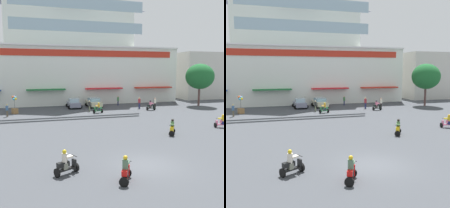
# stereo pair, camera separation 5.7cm
# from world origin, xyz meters

# --- Properties ---
(ground_plane) EXTENTS (128.00, 128.00, 0.00)m
(ground_plane) POSITION_xyz_m (0.00, 13.00, 0.00)
(ground_plane) COLOR #42464B
(colonial_building) EXTENTS (39.21, 19.30, 20.87)m
(colonial_building) POSITION_xyz_m (0.00, 37.04, 8.81)
(colonial_building) COLOR white
(colonial_building) RESTS_ON ground
(flank_building_right) EXTENTS (10.75, 9.04, 9.80)m
(flank_building_right) POSITION_xyz_m (28.28, 35.20, 4.90)
(flank_building_right) COLOR beige
(flank_building_right) RESTS_ON ground
(plaza_tree_1) EXTENTS (4.59, 5.04, 7.17)m
(plaza_tree_1) POSITION_xyz_m (20.16, 23.33, 5.01)
(plaza_tree_1) COLOR brown
(plaza_tree_1) RESTS_ON ground
(parked_car_0) EXTENTS (2.34, 3.86, 1.57)m
(parked_car_0) POSITION_xyz_m (-0.81, 26.86, 0.78)
(parked_car_0) COLOR gray
(parked_car_0) RESTS_ON ground
(parked_car_1) EXTENTS (2.56, 4.53, 1.50)m
(parked_car_1) POSITION_xyz_m (2.57, 27.06, 0.76)
(parked_car_1) COLOR beige
(parked_car_1) RESTS_ON ground
(scooter_rider_0) EXTENTS (1.47, 0.79, 1.52)m
(scooter_rider_0) POSITION_xyz_m (1.80, 20.88, 0.63)
(scooter_rider_0) COLOR black
(scooter_rider_0) RESTS_ON ground
(scooter_rider_1) EXTENTS (1.53, 1.11, 1.52)m
(scooter_rider_1) POSITION_xyz_m (-5.24, -0.03, 0.62)
(scooter_rider_1) COLOR black
(scooter_rider_1) RESTS_ON ground
(scooter_rider_2) EXTENTS (1.36, 0.57, 1.53)m
(scooter_rider_2) POSITION_xyz_m (10.13, 21.13, 0.62)
(scooter_rider_2) COLOR black
(scooter_rider_2) RESTS_ON ground
(scooter_rider_3) EXTENTS (1.51, 0.95, 1.42)m
(scooter_rider_3) POSITION_xyz_m (12.14, 7.84, 0.58)
(scooter_rider_3) COLOR black
(scooter_rider_3) RESTS_ON ground
(scooter_rider_5) EXTENTS (1.19, 1.41, 1.51)m
(scooter_rider_5) POSITION_xyz_m (5.47, 6.55, 0.62)
(scooter_rider_5) COLOR black
(scooter_rider_5) RESTS_ON ground
(scooter_rider_9) EXTENTS (1.09, 1.46, 1.54)m
(scooter_rider_9) POSITION_xyz_m (-2.28, -2.03, 0.62)
(scooter_rider_9) COLOR black
(scooter_rider_9) RESTS_ON ground
(pedestrian_0) EXTENTS (0.42, 0.42, 1.71)m
(pedestrian_0) POSITION_xyz_m (11.52, 22.52, 0.97)
(pedestrian_0) COLOR #292222
(pedestrian_0) RESTS_ON ground
(pedestrian_1) EXTENTS (0.40, 0.40, 1.64)m
(pedestrian_1) POSITION_xyz_m (0.88, 22.60, 0.93)
(pedestrian_1) COLOR #6E7659
(pedestrian_1) RESTS_ON ground
(pedestrian_2) EXTENTS (0.41, 0.41, 1.77)m
(pedestrian_2) POSITION_xyz_m (9.12, 23.25, 1.00)
(pedestrian_2) COLOR navy
(pedestrian_2) RESTS_ON ground
(pedestrian_3) EXTENTS (0.42, 0.42, 1.63)m
(pedestrian_3) POSITION_xyz_m (7.03, 27.76, 0.93)
(pedestrian_3) COLOR #20284E
(pedestrian_3) RESTS_ON ground
(pedestrian_4) EXTENTS (0.45, 0.45, 1.68)m
(pedestrian_4) POSITION_xyz_m (-10.35, 21.33, 0.96)
(pedestrian_4) COLOR brown
(pedestrian_4) RESTS_ON ground
(balloon_vendor_cart) EXTENTS (0.97, 1.08, 2.54)m
(balloon_vendor_cart) POSITION_xyz_m (-9.55, 23.68, 1.16)
(balloon_vendor_cart) COLOR #976F44
(balloon_vendor_cart) RESTS_ON ground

